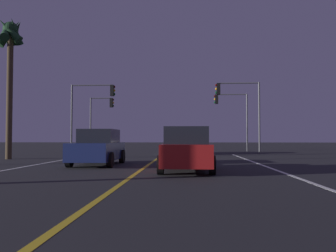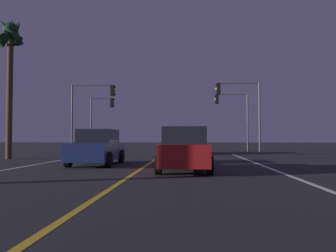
% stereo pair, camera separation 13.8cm
% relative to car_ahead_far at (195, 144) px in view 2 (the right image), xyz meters
% --- Properties ---
extents(lane_edge_right, '(0.16, 34.16, 0.01)m').
position_rel_car_ahead_far_xyz_m(lane_edge_right, '(2.94, -18.00, -0.82)').
color(lane_edge_right, silver).
rests_on(lane_edge_right, ground).
extents(lane_center_divider, '(0.16, 34.16, 0.01)m').
position_rel_car_ahead_far_xyz_m(lane_center_divider, '(-2.45, -18.00, -0.82)').
color(lane_center_divider, gold).
rests_on(lane_center_divider, ground).
extents(car_ahead_far, '(2.02, 4.30, 1.70)m').
position_rel_car_ahead_far_xyz_m(car_ahead_far, '(0.00, 0.00, 0.00)').
color(car_ahead_far, black).
rests_on(car_ahead_far, ground).
extents(car_oncoming, '(2.02, 4.30, 1.70)m').
position_rel_car_ahead_far_xyz_m(car_oncoming, '(-4.83, -11.77, 0.00)').
color(car_oncoming, black).
rests_on(car_oncoming, ground).
extents(car_lead_same_lane, '(2.02, 4.30, 1.70)m').
position_rel_car_ahead_far_xyz_m(car_lead_same_lane, '(-0.64, -14.54, 0.00)').
color(car_lead_same_lane, black).
rests_on(car_lead_same_lane, ground).
extents(traffic_light_near_right, '(3.55, 0.36, 5.73)m').
position_rel_car_ahead_far_xyz_m(traffic_light_near_right, '(3.51, -0.42, 3.44)').
color(traffic_light_near_right, '#4C4C51').
rests_on(traffic_light_near_right, ground).
extents(traffic_light_near_left, '(3.68, 0.36, 5.66)m').
position_rel_car_ahead_far_xyz_m(traffic_light_near_left, '(-8.33, -0.42, 3.40)').
color(traffic_light_near_left, '#4C4C51').
rests_on(traffic_light_near_left, ground).
extents(traffic_light_far_right, '(3.21, 0.36, 5.52)m').
position_rel_car_ahead_far_xyz_m(traffic_light_far_right, '(3.65, 5.08, 3.28)').
color(traffic_light_far_right, '#4C4C51').
rests_on(traffic_light_far_right, ground).
extents(traffic_light_far_left, '(2.39, 0.36, 5.24)m').
position_rel_car_ahead_far_xyz_m(traffic_light_far_left, '(-8.95, 5.08, 3.04)').
color(traffic_light_far_left, '#4C4C51').
rests_on(traffic_light_far_left, ground).
extents(street_lamp_left_mid, '(2.78, 0.44, 8.99)m').
position_rel_car_ahead_far_xyz_m(street_lamp_left_mid, '(-9.39, -11.96, 4.84)').
color(street_lamp_left_mid, '#4C4C51').
rests_on(street_lamp_left_mid, ground).
extents(palm_tree_left_mid, '(1.93, 2.06, 8.82)m').
position_rel_car_ahead_far_xyz_m(palm_tree_left_mid, '(-11.44, -7.63, 6.15)').
color(palm_tree_left_mid, '#473826').
rests_on(palm_tree_left_mid, ground).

